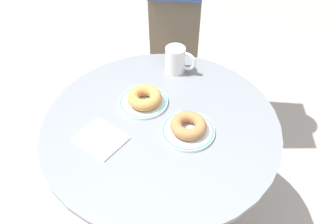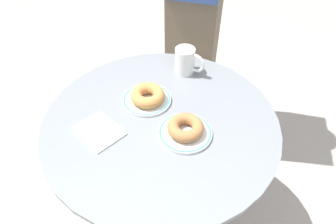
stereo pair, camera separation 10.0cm
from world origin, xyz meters
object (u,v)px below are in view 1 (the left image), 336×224
plate_left (144,102)px  plate_right (188,131)px  coffee_mug (176,60)px  paper_napkin (101,138)px  donut_cinnamon (188,125)px  cafe_table (162,158)px  donut_old_fashioned (145,97)px

plate_left → plate_right: size_ratio=1.00×
coffee_mug → paper_napkin: bearing=-87.0°
plate_left → paper_napkin: size_ratio=1.19×
plate_left → donut_cinnamon: 0.21m
plate_left → coffee_mug: 0.23m
plate_left → plate_right: same height
plate_right → donut_cinnamon: bearing=0.0°
cafe_table → donut_cinnamon: bearing=6.7°
cafe_table → donut_cinnamon: size_ratio=6.79×
cafe_table → donut_old_fashioned: donut_old_fashioned is taller
coffee_mug → donut_old_fashioned: bearing=-82.9°
paper_napkin → plate_right: bearing=43.7°
plate_right → donut_cinnamon: (0.00, 0.00, 0.02)m
cafe_table → plate_left: plate_left is taller
plate_right → donut_old_fashioned: (-0.20, 0.02, 0.03)m
plate_right → donut_old_fashioned: size_ratio=1.43×
donut_old_fashioned → paper_napkin: bearing=-91.4°
donut_cinnamon → plate_right: bearing=180.0°
donut_cinnamon → paper_napkin: (-0.20, -0.19, -0.03)m
plate_right → plate_left: bearing=175.0°
donut_cinnamon → donut_old_fashioned: bearing=175.4°
cafe_table → plate_right: bearing=6.7°
plate_right → coffee_mug: bearing=133.0°
cafe_table → plate_right: size_ratio=4.60×
donut_old_fashioned → plate_right: bearing=-4.6°
donut_old_fashioned → paper_napkin: (-0.01, -0.21, -0.03)m
plate_left → donut_cinnamon: donut_cinnamon is taller
plate_left → cafe_table: bearing=-16.3°
donut_old_fashioned → donut_cinnamon: 0.20m
plate_left → donut_old_fashioned: 0.03m
cafe_table → plate_left: bearing=163.7°
cafe_table → plate_right: 0.24m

